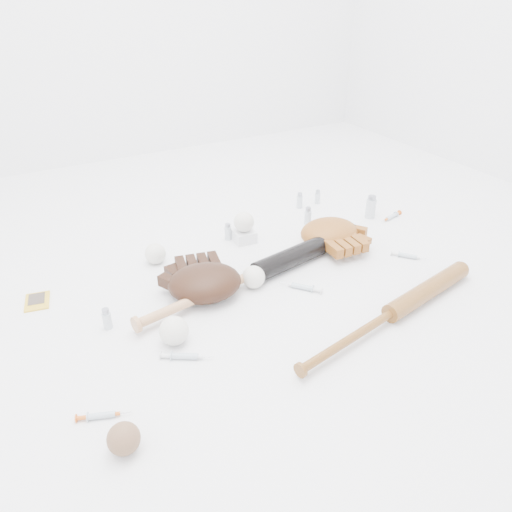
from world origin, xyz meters
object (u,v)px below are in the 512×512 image
bat_dark (259,272)px  glove_dark (205,282)px  pedestal (244,236)px  bat_wood (391,313)px

bat_dark → glove_dark: (-0.19, 0.01, 0.02)m
bat_dark → pedestal: (0.09, 0.27, -0.01)m
bat_wood → bat_dark: bearing=110.1°
glove_dark → pedestal: glove_dark is taller
bat_dark → glove_dark: size_ratio=3.46×
bat_wood → glove_dark: glove_dark is taller
bat_dark → glove_dark: glove_dark is taller
glove_dark → bat_wood: bearing=-30.4°
pedestal → bat_dark: bearing=-108.5°
bat_dark → bat_wood: (0.23, -0.39, -0.01)m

